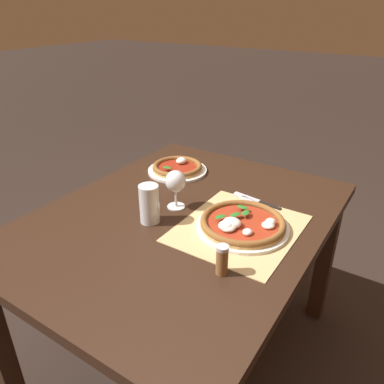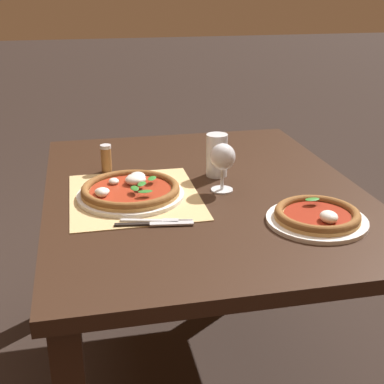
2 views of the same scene
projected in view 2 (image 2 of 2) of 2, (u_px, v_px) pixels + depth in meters
name	position (u px, v px, depth m)	size (l,w,h in m)	color
ground_plane	(201.00, 372.00, 1.99)	(24.00, 24.00, 0.00)	black
dining_table	(203.00, 216.00, 1.76)	(1.27, 1.00, 0.74)	black
paper_placemat	(135.00, 196.00, 1.65)	(0.45, 0.39, 0.00)	tan
pizza_near	(130.00, 190.00, 1.64)	(0.33, 0.33, 0.05)	white
pizza_far	(317.00, 216.00, 1.47)	(0.28, 0.28, 0.05)	white
wine_glass	(223.00, 159.00, 1.66)	(0.08, 0.08, 0.16)	silver
pint_glass	(217.00, 156.00, 1.80)	(0.07, 0.07, 0.15)	silver
fork	(157.00, 221.00, 1.47)	(0.06, 0.20, 0.00)	#B7B7BC
knife	(154.00, 224.00, 1.45)	(0.05, 0.22, 0.01)	black
pepper_shaker	(106.00, 158.00, 1.84)	(0.04, 0.04, 0.10)	brown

